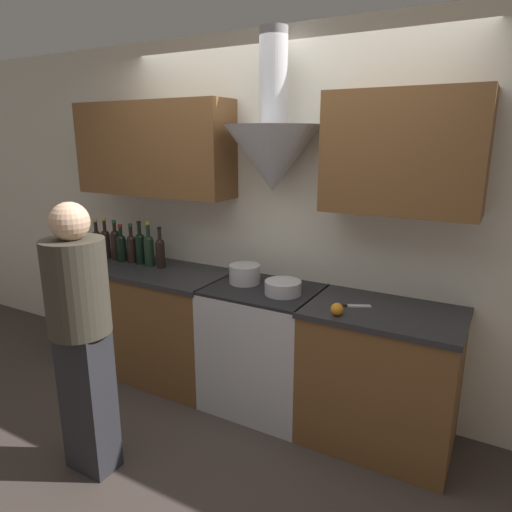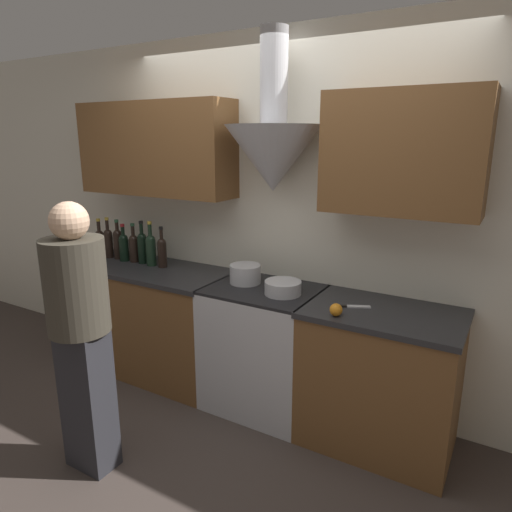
{
  "view_description": "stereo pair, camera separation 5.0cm",
  "coord_description": "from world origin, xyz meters",
  "px_view_note": "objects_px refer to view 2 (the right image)",
  "views": [
    {
      "loc": [
        1.4,
        -2.27,
        1.89
      ],
      "look_at": [
        0.0,
        0.23,
        1.14
      ],
      "focal_mm": 32.0,
      "sensor_mm": 36.0,
      "label": 1
    },
    {
      "loc": [
        1.45,
        -2.25,
        1.89
      ],
      "look_at": [
        0.0,
        0.23,
        1.14
      ],
      "focal_mm": 32.0,
      "sensor_mm": 36.0,
      "label": 2
    }
  ],
  "objects_px": {
    "stove_range": "(263,347)",
    "wine_bottle_0": "(100,241)",
    "wine_bottle_5": "(142,246)",
    "wine_bottle_2": "(118,242)",
    "wine_bottle_3": "(124,246)",
    "wine_bottle_4": "(134,246)",
    "stock_pot": "(245,274)",
    "wine_bottle_6": "(151,248)",
    "person_foreground_left": "(80,329)",
    "orange_fruit": "(336,310)",
    "wine_bottle_1": "(108,242)",
    "mixing_bowl": "(283,288)",
    "wine_bottle_7": "(162,251)"
  },
  "relations": [
    {
      "from": "stove_range",
      "to": "wine_bottle_0",
      "type": "height_order",
      "value": "wine_bottle_0"
    },
    {
      "from": "wine_bottle_5",
      "to": "wine_bottle_0",
      "type": "bearing_deg",
      "value": -178.03
    },
    {
      "from": "wine_bottle_2",
      "to": "wine_bottle_3",
      "type": "xyz_separation_m",
      "value": [
        0.09,
        -0.02,
        -0.01
      ]
    },
    {
      "from": "wine_bottle_3",
      "to": "wine_bottle_4",
      "type": "distance_m",
      "value": 0.1
    },
    {
      "from": "stock_pot",
      "to": "wine_bottle_0",
      "type": "bearing_deg",
      "value": 179.67
    },
    {
      "from": "wine_bottle_6",
      "to": "person_foreground_left",
      "type": "distance_m",
      "value": 1.22
    },
    {
      "from": "wine_bottle_4",
      "to": "person_foreground_left",
      "type": "height_order",
      "value": "person_foreground_left"
    },
    {
      "from": "wine_bottle_0",
      "to": "wine_bottle_3",
      "type": "relative_size",
      "value": 1.06
    },
    {
      "from": "wine_bottle_3",
      "to": "orange_fruit",
      "type": "xyz_separation_m",
      "value": [
        1.96,
        -0.26,
        -0.09
      ]
    },
    {
      "from": "wine_bottle_3",
      "to": "wine_bottle_1",
      "type": "bearing_deg",
      "value": 176.15
    },
    {
      "from": "orange_fruit",
      "to": "stove_range",
      "type": "bearing_deg",
      "value": 159.75
    },
    {
      "from": "wine_bottle_2",
      "to": "mixing_bowl",
      "type": "relative_size",
      "value": 1.39
    },
    {
      "from": "wine_bottle_3",
      "to": "stock_pot",
      "type": "xyz_separation_m",
      "value": [
        1.18,
        -0.0,
        -0.06
      ]
    },
    {
      "from": "wine_bottle_1",
      "to": "mixing_bowl",
      "type": "bearing_deg",
      "value": -3.18
    },
    {
      "from": "person_foreground_left",
      "to": "wine_bottle_1",
      "type": "bearing_deg",
      "value": 131.52
    },
    {
      "from": "wine_bottle_3",
      "to": "person_foreground_left",
      "type": "bearing_deg",
      "value": -54.27
    },
    {
      "from": "wine_bottle_5",
      "to": "mixing_bowl",
      "type": "height_order",
      "value": "wine_bottle_5"
    },
    {
      "from": "wine_bottle_6",
      "to": "mixing_bowl",
      "type": "distance_m",
      "value": 1.23
    },
    {
      "from": "wine_bottle_2",
      "to": "wine_bottle_5",
      "type": "xyz_separation_m",
      "value": [
        0.28,
        0.0,
        0.0
      ]
    },
    {
      "from": "stock_pot",
      "to": "mixing_bowl",
      "type": "bearing_deg",
      "value": -13.3
    },
    {
      "from": "stock_pot",
      "to": "wine_bottle_5",
      "type": "bearing_deg",
      "value": 178.57
    },
    {
      "from": "wine_bottle_1",
      "to": "wine_bottle_5",
      "type": "distance_m",
      "value": 0.38
    },
    {
      "from": "wine_bottle_3",
      "to": "wine_bottle_5",
      "type": "bearing_deg",
      "value": 6.88
    },
    {
      "from": "stock_pot",
      "to": "orange_fruit",
      "type": "bearing_deg",
      "value": -18.68
    },
    {
      "from": "wine_bottle_3",
      "to": "orange_fruit",
      "type": "height_order",
      "value": "wine_bottle_3"
    },
    {
      "from": "wine_bottle_4",
      "to": "wine_bottle_7",
      "type": "xyz_separation_m",
      "value": [
        0.31,
        -0.01,
        0.0
      ]
    },
    {
      "from": "orange_fruit",
      "to": "person_foreground_left",
      "type": "xyz_separation_m",
      "value": [
        -1.17,
        -0.84,
        -0.06
      ]
    },
    {
      "from": "wine_bottle_0",
      "to": "stock_pot",
      "type": "xyz_separation_m",
      "value": [
        1.47,
        -0.01,
        -0.06
      ]
    },
    {
      "from": "stove_range",
      "to": "wine_bottle_7",
      "type": "height_order",
      "value": "wine_bottle_7"
    },
    {
      "from": "mixing_bowl",
      "to": "orange_fruit",
      "type": "relative_size",
      "value": 3.25
    },
    {
      "from": "wine_bottle_2",
      "to": "wine_bottle_6",
      "type": "height_order",
      "value": "wine_bottle_6"
    },
    {
      "from": "mixing_bowl",
      "to": "person_foreground_left",
      "type": "bearing_deg",
      "value": -125.62
    },
    {
      "from": "wine_bottle_5",
      "to": "stock_pot",
      "type": "xyz_separation_m",
      "value": [
        1.0,
        -0.02,
        -0.08
      ]
    },
    {
      "from": "wine_bottle_1",
      "to": "stock_pot",
      "type": "bearing_deg",
      "value": -0.64
    },
    {
      "from": "wine_bottle_3",
      "to": "person_foreground_left",
      "type": "height_order",
      "value": "person_foreground_left"
    },
    {
      "from": "wine_bottle_0",
      "to": "mixing_bowl",
      "type": "relative_size",
      "value": 1.36
    },
    {
      "from": "mixing_bowl",
      "to": "wine_bottle_4",
      "type": "bearing_deg",
      "value": 175.99
    },
    {
      "from": "wine_bottle_5",
      "to": "wine_bottle_1",
      "type": "bearing_deg",
      "value": -178.58
    },
    {
      "from": "wine_bottle_6",
      "to": "stock_pot",
      "type": "xyz_separation_m",
      "value": [
        0.89,
        -0.01,
        -0.08
      ]
    },
    {
      "from": "stove_range",
      "to": "wine_bottle_7",
      "type": "xyz_separation_m",
      "value": [
        -0.95,
        0.05,
        0.57
      ]
    },
    {
      "from": "wine_bottle_4",
      "to": "wine_bottle_7",
      "type": "distance_m",
      "value": 0.31
    },
    {
      "from": "wine_bottle_3",
      "to": "orange_fruit",
      "type": "bearing_deg",
      "value": -7.68
    },
    {
      "from": "mixing_bowl",
      "to": "stove_range",
      "type": "bearing_deg",
      "value": 166.22
    },
    {
      "from": "wine_bottle_2",
      "to": "wine_bottle_5",
      "type": "height_order",
      "value": "wine_bottle_5"
    },
    {
      "from": "wine_bottle_6",
      "to": "wine_bottle_2",
      "type": "bearing_deg",
      "value": 177.46
    },
    {
      "from": "stove_range",
      "to": "wine_bottle_3",
      "type": "distance_m",
      "value": 1.47
    },
    {
      "from": "wine_bottle_1",
      "to": "person_foreground_left",
      "type": "bearing_deg",
      "value": -48.48
    },
    {
      "from": "wine_bottle_1",
      "to": "wine_bottle_6",
      "type": "distance_m",
      "value": 0.49
    },
    {
      "from": "wine_bottle_3",
      "to": "mixing_bowl",
      "type": "xyz_separation_m",
      "value": [
        1.52,
        -0.08,
        -0.08
      ]
    },
    {
      "from": "orange_fruit",
      "to": "person_foreground_left",
      "type": "distance_m",
      "value": 1.44
    }
  ]
}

